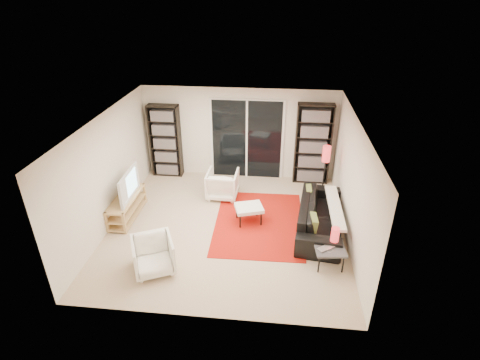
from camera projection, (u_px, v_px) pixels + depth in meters
The scene contains 20 objects.
floor at pixel (227, 226), 8.12m from camera, with size 5.00×5.00×0.00m, color beige.
wall_back at pixel (239, 134), 9.76m from camera, with size 5.00×0.02×2.40m, color silver.
wall_front at pixel (202, 258), 5.36m from camera, with size 5.00×0.02×2.40m, color silver.
wall_left at pixel (107, 172), 7.79m from camera, with size 0.02×5.00×2.40m, color silver.
wall_right at pixel (352, 184), 7.33m from camera, with size 0.02×5.00×2.40m, color silver.
ceiling at pixel (225, 121), 7.00m from camera, with size 5.00×5.00×0.02m, color white.
sliding_door at pixel (247, 140), 9.77m from camera, with size 1.92×0.08×2.16m.
bookshelf_left at pixel (166, 141), 9.90m from camera, with size 0.80×0.30×1.95m.
bookshelf_right at pixel (313, 144), 9.50m from camera, with size 0.90×0.30×2.10m.
tv_stand at pixel (127, 206), 8.35m from camera, with size 0.44×1.37×0.50m.
tv at pixel (124, 185), 8.09m from camera, with size 1.08×0.14×0.62m, color black.
rug at pixel (259, 222), 8.25m from camera, with size 1.90×2.57×0.01m, color #B0160C.
sofa at pixel (321, 215), 7.91m from camera, with size 2.26×0.88×0.66m, color black.
armchair_back at pixel (222, 184), 9.11m from camera, with size 0.73×0.75×0.68m, color white.
armchair_front at pixel (153, 255), 6.76m from camera, with size 0.71×0.73×0.66m, color white.
ottoman at pixel (249, 208), 8.12m from camera, with size 0.69×0.62×0.40m.
side_table at pixel (330, 249), 6.87m from camera, with size 0.60×0.60×0.40m.
laptop at pixel (328, 249), 6.77m from camera, with size 0.33×0.21×0.03m, color silver.
table_lamp at pixel (335, 236), 6.87m from camera, with size 0.15×0.15×0.34m, color #ED3334.
floor_lamp at pixel (326, 159), 8.67m from camera, with size 0.21×0.21×1.39m.
Camera 1 is at (0.98, -6.64, 4.70)m, focal length 28.00 mm.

